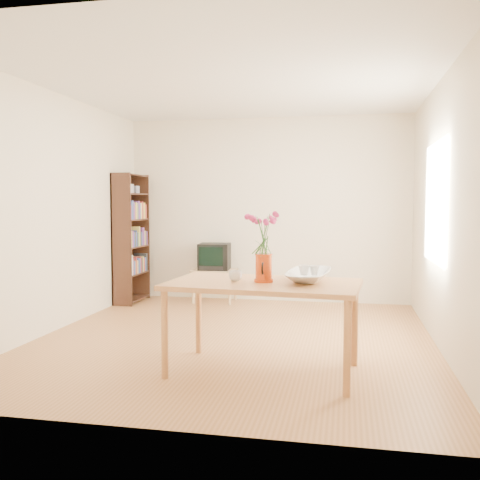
% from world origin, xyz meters
% --- Properties ---
extents(room, '(4.50, 4.50, 4.50)m').
position_xyz_m(room, '(0.03, 0.00, 1.30)').
color(room, '#9C6537').
rests_on(room, ground).
extents(table, '(1.62, 1.01, 0.75)m').
position_xyz_m(table, '(0.45, -1.00, 0.68)').
color(table, '#B06E3C').
rests_on(table, ground).
extents(tv_stand, '(0.60, 0.45, 0.46)m').
position_xyz_m(tv_stand, '(-0.70, 1.97, 0.39)').
color(tv_stand, tan).
rests_on(tv_stand, ground).
extents(bookshelf, '(0.28, 0.70, 1.80)m').
position_xyz_m(bookshelf, '(-1.85, 1.75, 0.84)').
color(bookshelf, black).
rests_on(bookshelf, ground).
extents(pitcher, '(0.15, 0.23, 0.24)m').
position_xyz_m(pitcher, '(0.46, -1.00, 0.86)').
color(pitcher, '#C93C0B').
rests_on(pitcher, table).
extents(flowers, '(0.27, 0.27, 0.38)m').
position_xyz_m(flowers, '(0.46, -1.00, 1.16)').
color(flowers, '#EA3785').
rests_on(flowers, pitcher).
extents(mug, '(0.15, 0.15, 0.09)m').
position_xyz_m(mug, '(0.22, -1.00, 0.79)').
color(mug, white).
rests_on(mug, table).
extents(bowl, '(0.55, 0.55, 0.48)m').
position_xyz_m(bowl, '(0.81, -0.83, 0.99)').
color(bowl, white).
rests_on(bowl, table).
extents(teacup_a, '(0.11, 0.11, 0.07)m').
position_xyz_m(teacup_a, '(0.77, -0.83, 0.95)').
color(teacup_a, white).
rests_on(teacup_a, bowl).
extents(teacup_b, '(0.09, 0.09, 0.07)m').
position_xyz_m(teacup_b, '(0.86, -0.81, 0.94)').
color(teacup_b, white).
rests_on(teacup_b, bowl).
extents(television, '(0.45, 0.43, 0.37)m').
position_xyz_m(television, '(-0.70, 1.98, 0.65)').
color(television, black).
rests_on(television, tv_stand).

